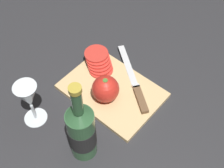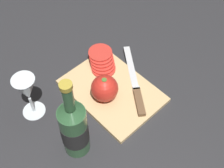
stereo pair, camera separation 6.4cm
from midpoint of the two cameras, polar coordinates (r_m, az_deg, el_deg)
The scene contains 7 objects.
ground_plane at distance 1.05m, azimuth -0.93°, elevation -1.62°, with size 3.00×3.00×0.00m, color #28282B.
cutting_board at distance 1.04m, azimuth -1.74°, elevation -1.30°, with size 0.32×0.23×0.01m.
wine_bottle at distance 0.85m, azimuth -7.70°, elevation -8.75°, with size 0.08×0.08×0.31m.
wine_glass at distance 0.94m, azimuth -16.90°, elevation -2.55°, with size 0.07×0.07×0.16m.
whole_tomato at distance 0.98m, azimuth -3.05°, elevation -0.98°, with size 0.09×0.09×0.09m.
knife at distance 1.03m, azimuth 2.95°, elevation -1.44°, with size 0.26×0.20×0.01m.
tomato_slice_stack_near at distance 1.09m, azimuth -4.13°, elevation 4.06°, with size 0.13×0.11×0.04m.
Camera 1 is at (-0.39, 0.47, 0.85)m, focal length 50.00 mm.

